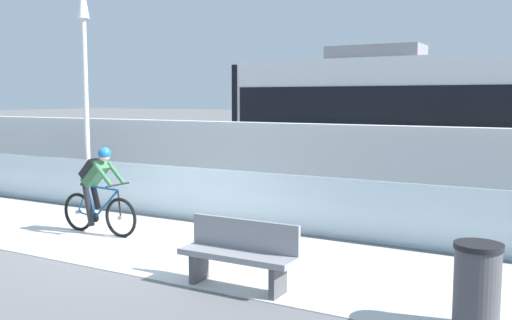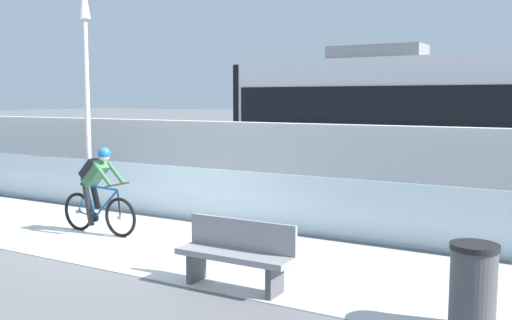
# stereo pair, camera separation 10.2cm
# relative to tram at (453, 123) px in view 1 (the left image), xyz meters

# --- Properties ---
(ground_plane) EXTENTS (200.00, 200.00, 0.00)m
(ground_plane) POSITION_rel_tram_xyz_m (-4.11, -6.85, -1.89)
(ground_plane) COLOR slate
(bike_path_deck) EXTENTS (32.00, 3.20, 0.01)m
(bike_path_deck) POSITION_rel_tram_xyz_m (-4.11, -6.85, -1.89)
(bike_path_deck) COLOR silver
(bike_path_deck) RESTS_ON ground
(glass_parapet) EXTENTS (32.00, 0.05, 1.08)m
(glass_parapet) POSITION_rel_tram_xyz_m (-4.11, -5.00, -1.35)
(glass_parapet) COLOR silver
(glass_parapet) RESTS_ON ground
(concrete_barrier_wall) EXTENTS (32.00, 0.36, 1.94)m
(concrete_barrier_wall) POSITION_rel_tram_xyz_m (-4.11, -3.20, -0.92)
(concrete_barrier_wall) COLOR silver
(concrete_barrier_wall) RESTS_ON ground
(tram_rail_near) EXTENTS (32.00, 0.08, 0.01)m
(tram_rail_near) POSITION_rel_tram_xyz_m (-4.11, -0.72, -1.89)
(tram_rail_near) COLOR #595654
(tram_rail_near) RESTS_ON ground
(tram_rail_far) EXTENTS (32.00, 0.08, 0.01)m
(tram_rail_far) POSITION_rel_tram_xyz_m (-4.11, 0.72, -1.89)
(tram_rail_far) COLOR #595654
(tram_rail_far) RESTS_ON ground
(tram) EXTENTS (11.06, 2.54, 3.81)m
(tram) POSITION_rel_tram_xyz_m (0.00, 0.00, 0.00)
(tram) COLOR silver
(tram) RESTS_ON ground
(cyclist_on_bike) EXTENTS (1.77, 0.58, 1.61)m
(cyclist_on_bike) POSITION_rel_tram_xyz_m (-4.94, -6.85, -1.09)
(cyclist_on_bike) COLOR black
(cyclist_on_bike) RESTS_ON ground
(lamp_post_antenna) EXTENTS (0.28, 0.28, 5.20)m
(lamp_post_antenna) POSITION_rel_tram_xyz_m (-7.39, -4.70, 1.40)
(lamp_post_antenna) COLOR gray
(lamp_post_antenna) RESTS_ON ground
(trash_bin) EXTENTS (0.51, 0.51, 0.96)m
(trash_bin) POSITION_rel_tram_xyz_m (1.76, -8.10, -1.41)
(trash_bin) COLOR #47474C
(trash_bin) RESTS_ON ground
(bench) EXTENTS (1.60, 0.45, 0.89)m
(bench) POSITION_rel_tram_xyz_m (-1.16, -8.14, -1.41)
(bench) COLOR gray
(bench) RESTS_ON ground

